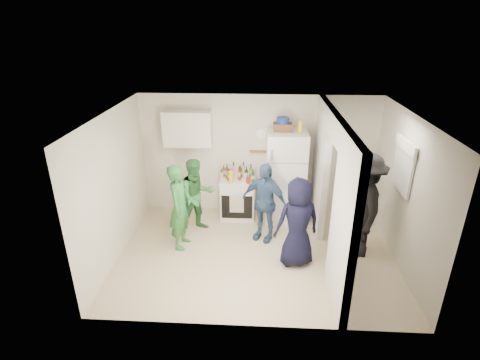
# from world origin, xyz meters

# --- Properties ---
(floor) EXTENTS (4.80, 4.80, 0.00)m
(floor) POSITION_xyz_m (0.00, 0.00, 0.00)
(floor) COLOR beige
(floor) RESTS_ON ground
(wall_back) EXTENTS (4.80, 0.00, 4.80)m
(wall_back) POSITION_xyz_m (0.00, 1.70, 1.25)
(wall_back) COLOR silver
(wall_back) RESTS_ON floor
(wall_front) EXTENTS (4.80, 0.00, 4.80)m
(wall_front) POSITION_xyz_m (0.00, -1.70, 1.25)
(wall_front) COLOR silver
(wall_front) RESTS_ON floor
(wall_left) EXTENTS (0.00, 3.40, 3.40)m
(wall_left) POSITION_xyz_m (-2.40, 0.00, 1.25)
(wall_left) COLOR silver
(wall_left) RESTS_ON floor
(wall_right) EXTENTS (0.00, 3.40, 3.40)m
(wall_right) POSITION_xyz_m (2.40, 0.00, 1.25)
(wall_right) COLOR silver
(wall_right) RESTS_ON floor
(ceiling) EXTENTS (4.80, 4.80, 0.00)m
(ceiling) POSITION_xyz_m (0.00, 0.00, 2.50)
(ceiling) COLOR white
(ceiling) RESTS_ON wall_back
(partition_pier_back) EXTENTS (0.12, 1.20, 2.50)m
(partition_pier_back) POSITION_xyz_m (1.20, 1.10, 1.25)
(partition_pier_back) COLOR silver
(partition_pier_back) RESTS_ON floor
(partition_pier_front) EXTENTS (0.12, 1.20, 2.50)m
(partition_pier_front) POSITION_xyz_m (1.20, -1.10, 1.25)
(partition_pier_front) COLOR silver
(partition_pier_front) RESTS_ON floor
(partition_header) EXTENTS (0.12, 1.00, 0.40)m
(partition_header) POSITION_xyz_m (1.20, 0.00, 2.30)
(partition_header) COLOR silver
(partition_header) RESTS_ON partition_pier_back
(stove) EXTENTS (0.71, 0.59, 0.85)m
(stove) POSITION_xyz_m (-0.40, 1.37, 0.43)
(stove) COLOR white
(stove) RESTS_ON floor
(upper_cabinet) EXTENTS (0.95, 0.34, 0.70)m
(upper_cabinet) POSITION_xyz_m (-1.40, 1.52, 1.85)
(upper_cabinet) COLOR silver
(upper_cabinet) RESTS_ON wall_back
(fridge) EXTENTS (0.77, 0.75, 1.87)m
(fridge) POSITION_xyz_m (0.56, 1.34, 0.93)
(fridge) COLOR white
(fridge) RESTS_ON floor
(wicker_basket) EXTENTS (0.35, 0.25, 0.15)m
(wicker_basket) POSITION_xyz_m (0.46, 1.39, 1.94)
(wicker_basket) COLOR brown
(wicker_basket) RESTS_ON fridge
(blue_bowl) EXTENTS (0.24, 0.24, 0.11)m
(blue_bowl) POSITION_xyz_m (0.46, 1.39, 2.07)
(blue_bowl) COLOR navy
(blue_bowl) RESTS_ON wicker_basket
(yellow_cup_stack_top) EXTENTS (0.09, 0.09, 0.25)m
(yellow_cup_stack_top) POSITION_xyz_m (0.78, 1.24, 1.99)
(yellow_cup_stack_top) COLOR gold
(yellow_cup_stack_top) RESTS_ON fridge
(wall_clock) EXTENTS (0.22, 0.02, 0.22)m
(wall_clock) POSITION_xyz_m (0.05, 1.68, 1.70)
(wall_clock) COLOR white
(wall_clock) RESTS_ON wall_back
(spice_shelf) EXTENTS (0.35, 0.08, 0.03)m
(spice_shelf) POSITION_xyz_m (0.00, 1.65, 1.35)
(spice_shelf) COLOR olive
(spice_shelf) RESTS_ON wall_back
(nook_window) EXTENTS (0.03, 0.70, 0.80)m
(nook_window) POSITION_xyz_m (2.38, 0.20, 1.65)
(nook_window) COLOR black
(nook_window) RESTS_ON wall_right
(nook_window_frame) EXTENTS (0.04, 0.76, 0.86)m
(nook_window_frame) POSITION_xyz_m (2.36, 0.20, 1.65)
(nook_window_frame) COLOR white
(nook_window_frame) RESTS_ON wall_right
(nook_valance) EXTENTS (0.04, 0.82, 0.18)m
(nook_valance) POSITION_xyz_m (2.34, 0.20, 2.00)
(nook_valance) COLOR white
(nook_valance) RESTS_ON wall_right
(yellow_cup_stack_stove) EXTENTS (0.09, 0.09, 0.25)m
(yellow_cup_stack_stove) POSITION_xyz_m (-0.52, 1.15, 0.98)
(yellow_cup_stack_stove) COLOR gold
(yellow_cup_stack_stove) RESTS_ON stove
(red_cup) EXTENTS (0.09, 0.09, 0.12)m
(red_cup) POSITION_xyz_m (-0.18, 1.17, 0.91)
(red_cup) COLOR #B7240C
(red_cup) RESTS_ON stove
(person_green_left) EXTENTS (0.46, 0.63, 1.58)m
(person_green_left) POSITION_xyz_m (-1.35, 0.20, 0.79)
(person_green_left) COLOR #307836
(person_green_left) RESTS_ON floor
(person_green_center) EXTENTS (0.90, 0.85, 1.47)m
(person_green_center) POSITION_xyz_m (-1.15, 0.77, 0.74)
(person_green_center) COLOR #377E3C
(person_green_center) RESTS_ON floor
(person_denim) EXTENTS (0.96, 0.72, 1.52)m
(person_denim) POSITION_xyz_m (0.13, 0.54, 0.76)
(person_denim) COLOR #365476
(person_denim) RESTS_ON floor
(person_navy) EXTENTS (0.86, 0.69, 1.55)m
(person_navy) POSITION_xyz_m (0.68, -0.21, 0.77)
(person_navy) COLOR black
(person_navy) RESTS_ON floor
(person_nook) EXTENTS (0.77, 1.25, 1.88)m
(person_nook) POSITION_xyz_m (1.78, 0.14, 0.94)
(person_nook) COLOR black
(person_nook) RESTS_ON floor
(bottle_a) EXTENTS (0.06, 0.06, 0.24)m
(bottle_a) POSITION_xyz_m (-0.70, 1.49, 0.97)
(bottle_a) COLOR brown
(bottle_a) RESTS_ON stove
(bottle_b) EXTENTS (0.07, 0.07, 0.25)m
(bottle_b) POSITION_xyz_m (-0.57, 1.29, 0.97)
(bottle_b) COLOR #1F511B
(bottle_b) RESTS_ON stove
(bottle_c) EXTENTS (0.07, 0.07, 0.32)m
(bottle_c) POSITION_xyz_m (-0.50, 1.51, 1.01)
(bottle_c) COLOR #A9B4B7
(bottle_c) RESTS_ON stove
(bottle_d) EXTENTS (0.06, 0.06, 0.31)m
(bottle_d) POSITION_xyz_m (-0.37, 1.32, 1.01)
(bottle_d) COLOR brown
(bottle_d) RESTS_ON stove
(bottle_e) EXTENTS (0.06, 0.06, 0.31)m
(bottle_e) POSITION_xyz_m (-0.29, 1.53, 1.00)
(bottle_e) COLOR #AFB5C2
(bottle_e) RESTS_ON stove
(bottle_f) EXTENTS (0.06, 0.06, 0.26)m
(bottle_f) POSITION_xyz_m (-0.22, 1.39, 0.98)
(bottle_f) COLOR black
(bottle_f) RESTS_ON stove
(bottle_g) EXTENTS (0.07, 0.07, 0.28)m
(bottle_g) POSITION_xyz_m (-0.14, 1.50, 0.99)
(bottle_g) COLOR olive
(bottle_g) RESTS_ON stove
(bottle_h) EXTENTS (0.07, 0.07, 0.25)m
(bottle_h) POSITION_xyz_m (-0.72, 1.24, 0.97)
(bottle_h) COLOR #B3B6C0
(bottle_h) RESTS_ON stove
(bottle_i) EXTENTS (0.06, 0.06, 0.26)m
(bottle_i) POSITION_xyz_m (-0.35, 1.46, 0.98)
(bottle_i) COLOR #4D300D
(bottle_i) RESTS_ON stove
(bottle_j) EXTENTS (0.06, 0.06, 0.25)m
(bottle_j) POSITION_xyz_m (-0.09, 1.26, 0.97)
(bottle_j) COLOR #205F2D
(bottle_j) RESTS_ON stove
(bottle_k) EXTENTS (0.06, 0.06, 0.30)m
(bottle_k) POSITION_xyz_m (-0.62, 1.42, 1.00)
(bottle_k) COLOR maroon
(bottle_k) RESTS_ON stove
(bottle_l) EXTENTS (0.06, 0.06, 0.25)m
(bottle_l) POSITION_xyz_m (-0.24, 1.23, 0.98)
(bottle_l) COLOR #B2BCC4
(bottle_l) RESTS_ON stove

